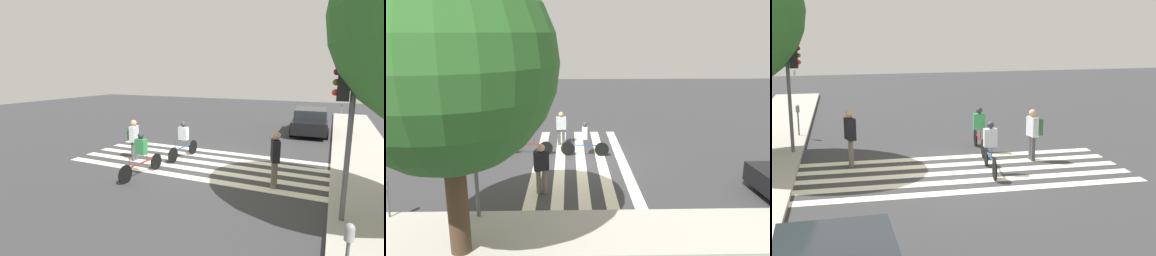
% 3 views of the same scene
% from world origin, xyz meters
% --- Properties ---
extents(ground_plane, '(60.00, 60.00, 0.00)m').
position_xyz_m(ground_plane, '(0.00, 0.00, 0.00)').
color(ground_plane, '#38383A').
extents(crosswalk_stripes, '(4.11, 10.00, 0.01)m').
position_xyz_m(crosswalk_stripes, '(0.00, 0.00, 0.00)').
color(crosswalk_stripes, '#F2EDCC').
rests_on(crosswalk_stripes, ground_plane).
extents(traffic_light, '(0.60, 0.50, 4.05)m').
position_xyz_m(traffic_light, '(3.28, 5.17, 2.83)').
color(traffic_light, '#515456').
rests_on(traffic_light, ground_plane).
extents(parking_meter, '(0.15, 0.15, 1.34)m').
position_xyz_m(parking_meter, '(5.97, 5.30, 1.00)').
color(parking_meter, '#515456').
rests_on(parking_meter, ground_plane).
extents(pedestrian_adult_blue_shirt, '(0.51, 0.44, 1.72)m').
position_xyz_m(pedestrian_adult_blue_shirt, '(0.90, -2.54, 1.01)').
color(pedestrian_adult_blue_shirt, '#4C4C51').
rests_on(pedestrian_adult_blue_shirt, ground_plane).
extents(pedestrian_adult_tall_backpack, '(0.55, 0.38, 1.83)m').
position_xyz_m(pedestrian_adult_tall_backpack, '(1.49, 3.37, 1.03)').
color(pedestrian_adult_tall_backpack, '#6B6051').
rests_on(pedestrian_adult_tall_backpack, ground_plane).
extents(cyclist_far_lane, '(2.31, 0.42, 1.59)m').
position_xyz_m(cyclist_far_lane, '(2.43, -1.08, 0.86)').
color(cyclist_far_lane, black).
rests_on(cyclist_far_lane, ground_plane).
extents(cyclist_mid_street, '(2.22, 0.42, 1.61)m').
position_xyz_m(cyclist_mid_street, '(-0.21, -0.75, 0.86)').
color(cyclist_mid_street, black).
rests_on(cyclist_mid_street, ground_plane).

